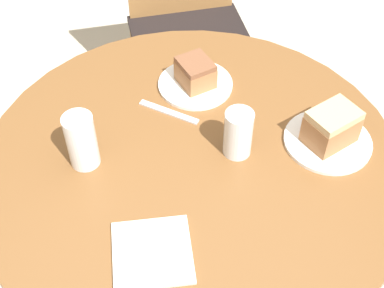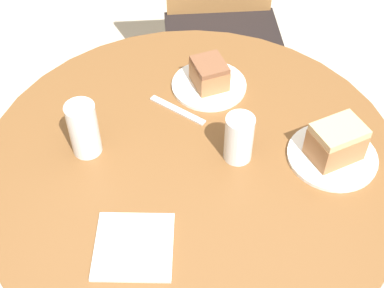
{
  "view_description": "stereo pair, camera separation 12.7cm",
  "coord_description": "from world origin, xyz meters",
  "px_view_note": "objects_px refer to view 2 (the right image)",
  "views": [
    {
      "loc": [
        -0.11,
        -0.85,
        1.73
      ],
      "look_at": [
        0.0,
        0.0,
        0.79
      ],
      "focal_mm": 50.0,
      "sensor_mm": 36.0,
      "label": 1
    },
    {
      "loc": [
        0.02,
        -0.86,
        1.73
      ],
      "look_at": [
        0.0,
        0.0,
        0.79
      ],
      "focal_mm": 50.0,
      "sensor_mm": 36.0,
      "label": 2
    }
  ],
  "objects_px": {
    "plate_far": "(332,156)",
    "glass_lemonade": "(239,140)",
    "cake_slice_near": "(209,74)",
    "cake_slice_far": "(336,141)",
    "chair": "(223,24)",
    "plate_near": "(209,85)",
    "glass_water": "(84,131)"
  },
  "relations": [
    {
      "from": "plate_far",
      "to": "chair",
      "type": "bearing_deg",
      "value": 104.49
    },
    {
      "from": "chair",
      "to": "cake_slice_near",
      "type": "xyz_separation_m",
      "value": [
        -0.06,
        -0.67,
        0.31
      ]
    },
    {
      "from": "cake_slice_near",
      "to": "glass_lemonade",
      "type": "xyz_separation_m",
      "value": [
        0.07,
        -0.25,
        0.01
      ]
    },
    {
      "from": "chair",
      "to": "plate_near",
      "type": "xyz_separation_m",
      "value": [
        -0.06,
        -0.67,
        0.26
      ]
    },
    {
      "from": "plate_near",
      "to": "cake_slice_near",
      "type": "distance_m",
      "value": 0.04
    },
    {
      "from": "cake_slice_near",
      "to": "glass_lemonade",
      "type": "distance_m",
      "value": 0.26
    },
    {
      "from": "chair",
      "to": "plate_far",
      "type": "bearing_deg",
      "value": -81.28
    },
    {
      "from": "plate_near",
      "to": "glass_lemonade",
      "type": "height_order",
      "value": "glass_lemonade"
    },
    {
      "from": "cake_slice_near",
      "to": "cake_slice_far",
      "type": "height_order",
      "value": "cake_slice_far"
    },
    {
      "from": "plate_far",
      "to": "cake_slice_near",
      "type": "xyz_separation_m",
      "value": [
        -0.3,
        0.25,
        0.04
      ]
    },
    {
      "from": "cake_slice_near",
      "to": "glass_lemonade",
      "type": "relative_size",
      "value": 0.95
    },
    {
      "from": "plate_near",
      "to": "plate_far",
      "type": "distance_m",
      "value": 0.39
    },
    {
      "from": "plate_far",
      "to": "glass_lemonade",
      "type": "bearing_deg",
      "value": -179.99
    },
    {
      "from": "plate_near",
      "to": "cake_slice_far",
      "type": "relative_size",
      "value": 1.41
    },
    {
      "from": "plate_near",
      "to": "glass_lemonade",
      "type": "relative_size",
      "value": 1.63
    },
    {
      "from": "cake_slice_near",
      "to": "cake_slice_far",
      "type": "relative_size",
      "value": 0.82
    },
    {
      "from": "cake_slice_far",
      "to": "glass_lemonade",
      "type": "height_order",
      "value": "glass_lemonade"
    },
    {
      "from": "chair",
      "to": "cake_slice_far",
      "type": "xyz_separation_m",
      "value": [
        0.24,
        -0.92,
        0.32
      ]
    },
    {
      "from": "chair",
      "to": "plate_far",
      "type": "height_order",
      "value": "chair"
    },
    {
      "from": "cake_slice_near",
      "to": "glass_water",
      "type": "xyz_separation_m",
      "value": [
        -0.3,
        -0.24,
        0.02
      ]
    },
    {
      "from": "cake_slice_far",
      "to": "glass_lemonade",
      "type": "relative_size",
      "value": 1.16
    },
    {
      "from": "plate_far",
      "to": "cake_slice_near",
      "type": "distance_m",
      "value": 0.39
    },
    {
      "from": "cake_slice_far",
      "to": "plate_near",
      "type": "bearing_deg",
      "value": 139.85
    },
    {
      "from": "plate_near",
      "to": "plate_far",
      "type": "relative_size",
      "value": 0.94
    },
    {
      "from": "plate_far",
      "to": "glass_lemonade",
      "type": "distance_m",
      "value": 0.23
    },
    {
      "from": "cake_slice_far",
      "to": "glass_water",
      "type": "xyz_separation_m",
      "value": [
        -0.6,
        0.01,
        0.01
      ]
    },
    {
      "from": "cake_slice_far",
      "to": "cake_slice_near",
      "type": "bearing_deg",
      "value": 139.85
    },
    {
      "from": "cake_slice_near",
      "to": "cake_slice_far",
      "type": "xyz_separation_m",
      "value": [
        0.3,
        -0.25,
        0.01
      ]
    },
    {
      "from": "plate_near",
      "to": "cake_slice_near",
      "type": "xyz_separation_m",
      "value": [
        0.0,
        0.0,
        0.04
      ]
    },
    {
      "from": "chair",
      "to": "cake_slice_near",
      "type": "distance_m",
      "value": 0.74
    },
    {
      "from": "chair",
      "to": "plate_near",
      "type": "height_order",
      "value": "chair"
    },
    {
      "from": "cake_slice_far",
      "to": "chair",
      "type": "bearing_deg",
      "value": 104.49
    }
  ]
}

